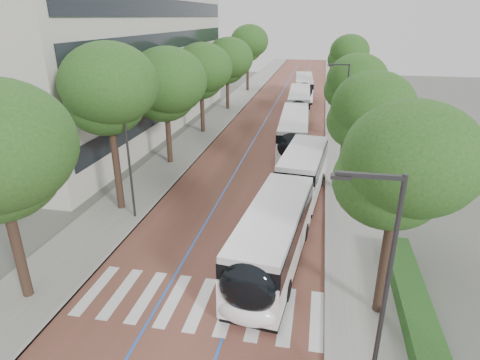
# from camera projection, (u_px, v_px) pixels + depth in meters

# --- Properties ---
(ground) EXTENTS (160.00, 160.00, 0.00)m
(ground) POSITION_uv_depth(u_px,v_px,m) (189.00, 319.00, 16.61)
(ground) COLOR #51544C
(ground) RESTS_ON ground
(road) EXTENTS (11.00, 140.00, 0.02)m
(road) POSITION_uv_depth(u_px,v_px,m) (283.00, 111.00, 52.92)
(road) COLOR brown
(road) RESTS_ON ground
(sidewalk_left) EXTENTS (4.00, 140.00, 0.12)m
(sidewalk_left) POSITION_uv_depth(u_px,v_px,m) (228.00, 109.00, 54.26)
(sidewalk_left) COLOR gray
(sidewalk_left) RESTS_ON ground
(sidewalk_right) EXTENTS (4.00, 140.00, 0.12)m
(sidewalk_right) POSITION_uv_depth(u_px,v_px,m) (341.00, 114.00, 51.55)
(sidewalk_right) COLOR gray
(sidewalk_right) RESTS_ON ground
(kerb_left) EXTENTS (0.20, 140.00, 0.14)m
(kerb_left) POSITION_uv_depth(u_px,v_px,m) (242.00, 109.00, 53.92)
(kerb_left) COLOR gray
(kerb_left) RESTS_ON ground
(kerb_right) EXTENTS (0.20, 140.00, 0.14)m
(kerb_right) POSITION_uv_depth(u_px,v_px,m) (326.00, 113.00, 51.89)
(kerb_right) COLOR gray
(kerb_right) RESTS_ON ground
(zebra_crossing) EXTENTS (10.55, 3.60, 0.01)m
(zebra_crossing) POSITION_uv_depth(u_px,v_px,m) (201.00, 303.00, 17.47)
(zebra_crossing) COLOR silver
(zebra_crossing) RESTS_ON ground
(lane_line_left) EXTENTS (0.12, 126.00, 0.01)m
(lane_line_left) POSITION_uv_depth(u_px,v_px,m) (271.00, 111.00, 53.21)
(lane_line_left) COLOR blue
(lane_line_left) RESTS_ON road
(lane_line_right) EXTENTS (0.12, 126.00, 0.01)m
(lane_line_right) POSITION_uv_depth(u_px,v_px,m) (295.00, 112.00, 52.63)
(lane_line_right) COLOR blue
(lane_line_right) RESTS_ON road
(office_building) EXTENTS (18.11, 40.00, 14.00)m
(office_building) POSITION_uv_depth(u_px,v_px,m) (93.00, 63.00, 42.90)
(office_building) COLOR #B1ADA4
(office_building) RESTS_ON ground
(hedge) EXTENTS (1.20, 14.00, 0.80)m
(hedge) POSITION_uv_depth(u_px,v_px,m) (425.00, 341.00, 14.77)
(hedge) COLOR #183F16
(hedge) RESTS_ON sidewalk_right
(streetlight_near) EXTENTS (1.82, 0.20, 8.00)m
(streetlight_near) POSITION_uv_depth(u_px,v_px,m) (380.00, 287.00, 10.87)
(streetlight_near) COLOR #2E2E30
(streetlight_near) RESTS_ON sidewalk_right
(streetlight_far) EXTENTS (1.82, 0.20, 8.00)m
(streetlight_far) POSITION_uv_depth(u_px,v_px,m) (343.00, 104.00, 33.56)
(streetlight_far) COLOR #2E2E30
(streetlight_far) RESTS_ON sidewalk_right
(lamp_post_left) EXTENTS (0.14, 0.14, 8.00)m
(lamp_post_left) POSITION_uv_depth(u_px,v_px,m) (128.00, 155.00, 23.42)
(lamp_post_left) COLOR #2E2E30
(lamp_post_left) RESTS_ON sidewalk_left
(trees_left) EXTENTS (6.22, 61.07, 9.96)m
(trees_left) POSITION_uv_depth(u_px,v_px,m) (195.00, 72.00, 39.09)
(trees_left) COLOR black
(trees_left) RESTS_ON ground
(trees_right) EXTENTS (5.77, 46.98, 8.99)m
(trees_right) POSITION_uv_depth(u_px,v_px,m) (358.00, 89.00, 33.63)
(trees_right) COLOR black
(trees_right) RESTS_ON ground
(lead_bus) EXTENTS (4.30, 18.55, 3.20)m
(lead_bus) POSITION_uv_depth(u_px,v_px,m) (288.00, 205.00, 22.87)
(lead_bus) COLOR black
(lead_bus) RESTS_ON ground
(bus_queued_0) EXTENTS (2.96, 12.48, 3.20)m
(bus_queued_0) POSITION_uv_depth(u_px,v_px,m) (294.00, 133.00, 37.08)
(bus_queued_0) COLOR white
(bus_queued_0) RESTS_ON ground
(bus_queued_1) EXTENTS (2.99, 12.48, 3.20)m
(bus_queued_1) POSITION_uv_depth(u_px,v_px,m) (299.00, 104.00, 49.26)
(bus_queued_1) COLOR white
(bus_queued_1) RESTS_ON ground
(bus_queued_2) EXTENTS (3.24, 12.52, 3.20)m
(bus_queued_2) POSITION_uv_depth(u_px,v_px,m) (304.00, 87.00, 61.21)
(bus_queued_2) COLOR white
(bus_queued_2) RESTS_ON ground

